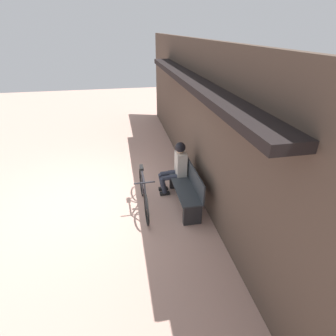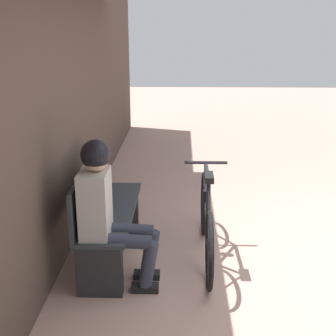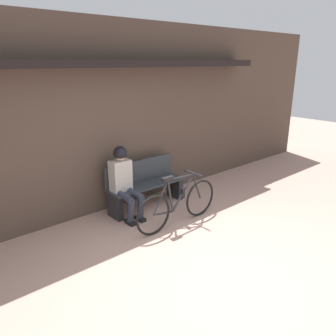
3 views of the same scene
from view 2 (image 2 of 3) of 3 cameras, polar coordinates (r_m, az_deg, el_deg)
storefront_wall at (r=3.55m, az=-16.28°, el=10.27°), size 12.00×0.56×3.20m
park_bench_near at (r=4.29m, az=-7.61°, el=-5.73°), size 1.45×0.42×0.85m
bicycle at (r=4.23m, az=4.70°, el=-6.33°), size 1.65×0.40×0.87m
person_seated at (r=3.68m, az=-7.44°, el=-4.46°), size 0.34×0.61×1.22m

